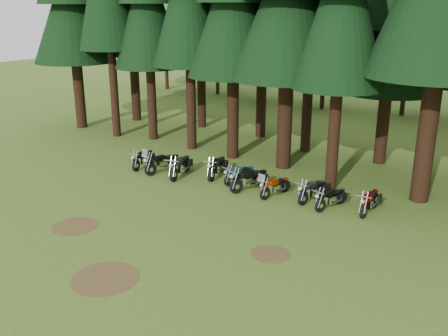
{
  "coord_description": "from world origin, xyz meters",
  "views": [
    {
      "loc": [
        12.28,
        -13.3,
        8.4
      ],
      "look_at": [
        -0.69,
        5.0,
        1.0
      ],
      "focal_mm": 40.0,
      "sensor_mm": 36.0,
      "label": 1
    }
  ],
  "objects_px": {
    "motorcycle_2": "(180,167)",
    "motorcycle_1": "(163,163)",
    "motorcycle_5": "(250,180)",
    "motorcycle_8": "(331,199)",
    "motorcycle_0": "(143,159)",
    "motorcycle_6": "(275,187)",
    "motorcycle_3": "(217,167)",
    "motorcycle_7": "(313,191)",
    "motorcycle_9": "(369,202)",
    "motorcycle_4": "(240,175)"
  },
  "relations": [
    {
      "from": "motorcycle_3",
      "to": "motorcycle_5",
      "type": "bearing_deg",
      "value": -31.19
    },
    {
      "from": "motorcycle_1",
      "to": "motorcycle_4",
      "type": "relative_size",
      "value": 1.18
    },
    {
      "from": "motorcycle_7",
      "to": "motorcycle_8",
      "type": "height_order",
      "value": "motorcycle_7"
    },
    {
      "from": "motorcycle_6",
      "to": "motorcycle_8",
      "type": "height_order",
      "value": "motorcycle_6"
    },
    {
      "from": "motorcycle_6",
      "to": "motorcycle_8",
      "type": "bearing_deg",
      "value": 14.13
    },
    {
      "from": "motorcycle_0",
      "to": "motorcycle_6",
      "type": "relative_size",
      "value": 1.02
    },
    {
      "from": "motorcycle_0",
      "to": "motorcycle_2",
      "type": "bearing_deg",
      "value": -13.4
    },
    {
      "from": "motorcycle_7",
      "to": "motorcycle_4",
      "type": "bearing_deg",
      "value": -172.12
    },
    {
      "from": "motorcycle_6",
      "to": "motorcycle_0",
      "type": "bearing_deg",
      "value": -166.39
    },
    {
      "from": "motorcycle_2",
      "to": "motorcycle_6",
      "type": "xyz_separation_m",
      "value": [
        5.34,
        0.37,
        -0.07
      ]
    },
    {
      "from": "motorcycle_3",
      "to": "motorcycle_5",
      "type": "relative_size",
      "value": 1.0
    },
    {
      "from": "motorcycle_0",
      "to": "motorcycle_8",
      "type": "height_order",
      "value": "motorcycle_0"
    },
    {
      "from": "motorcycle_0",
      "to": "motorcycle_2",
      "type": "xyz_separation_m",
      "value": [
        2.59,
        0.03,
        0.06
      ]
    },
    {
      "from": "motorcycle_3",
      "to": "motorcycle_8",
      "type": "xyz_separation_m",
      "value": [
        6.46,
        -0.51,
        -0.06
      ]
    },
    {
      "from": "motorcycle_3",
      "to": "motorcycle_6",
      "type": "relative_size",
      "value": 1.1
    },
    {
      "from": "motorcycle_1",
      "to": "motorcycle_3",
      "type": "distance_m",
      "value": 2.91
    },
    {
      "from": "motorcycle_5",
      "to": "motorcycle_8",
      "type": "distance_m",
      "value": 4.05
    },
    {
      "from": "motorcycle_1",
      "to": "motorcycle_3",
      "type": "relative_size",
      "value": 1.03
    },
    {
      "from": "motorcycle_7",
      "to": "motorcycle_2",
      "type": "bearing_deg",
      "value": -164.62
    },
    {
      "from": "motorcycle_1",
      "to": "motorcycle_2",
      "type": "bearing_deg",
      "value": 14.45
    },
    {
      "from": "motorcycle_1",
      "to": "motorcycle_8",
      "type": "relative_size",
      "value": 1.16
    },
    {
      "from": "motorcycle_0",
      "to": "motorcycle_1",
      "type": "relative_size",
      "value": 0.9
    },
    {
      "from": "motorcycle_2",
      "to": "motorcycle_7",
      "type": "height_order",
      "value": "motorcycle_2"
    },
    {
      "from": "motorcycle_4",
      "to": "motorcycle_5",
      "type": "xyz_separation_m",
      "value": [
        0.9,
        -0.52,
        0.07
      ]
    },
    {
      "from": "motorcycle_4",
      "to": "motorcycle_6",
      "type": "xyz_separation_m",
      "value": [
        2.27,
        -0.53,
        0.02
      ]
    },
    {
      "from": "motorcycle_4",
      "to": "motorcycle_1",
      "type": "bearing_deg",
      "value": -152.94
    },
    {
      "from": "motorcycle_3",
      "to": "motorcycle_4",
      "type": "bearing_deg",
      "value": -21.25
    },
    {
      "from": "motorcycle_3",
      "to": "motorcycle_9",
      "type": "distance_m",
      "value": 7.97
    },
    {
      "from": "motorcycle_9",
      "to": "motorcycle_1",
      "type": "bearing_deg",
      "value": -176.8
    },
    {
      "from": "motorcycle_0",
      "to": "motorcycle_9",
      "type": "relative_size",
      "value": 0.97
    },
    {
      "from": "motorcycle_8",
      "to": "motorcycle_2",
      "type": "bearing_deg",
      "value": -162.32
    },
    {
      "from": "motorcycle_2",
      "to": "motorcycle_1",
      "type": "bearing_deg",
      "value": 165.75
    },
    {
      "from": "motorcycle_2",
      "to": "motorcycle_8",
      "type": "relative_size",
      "value": 1.18
    },
    {
      "from": "motorcycle_1",
      "to": "motorcycle_9",
      "type": "bearing_deg",
      "value": 17.42
    },
    {
      "from": "motorcycle_5",
      "to": "motorcycle_9",
      "type": "relative_size",
      "value": 1.04
    },
    {
      "from": "motorcycle_9",
      "to": "motorcycle_5",
      "type": "bearing_deg",
      "value": -175.94
    },
    {
      "from": "motorcycle_0",
      "to": "motorcycle_5",
      "type": "relative_size",
      "value": 0.92
    },
    {
      "from": "motorcycle_6",
      "to": "motorcycle_8",
      "type": "distance_m",
      "value": 2.68
    },
    {
      "from": "motorcycle_2",
      "to": "motorcycle_8",
      "type": "height_order",
      "value": "motorcycle_2"
    },
    {
      "from": "motorcycle_7",
      "to": "motorcycle_6",
      "type": "bearing_deg",
      "value": -154.63
    },
    {
      "from": "motorcycle_3",
      "to": "motorcycle_2",
      "type": "bearing_deg",
      "value": -162.09
    },
    {
      "from": "motorcycle_5",
      "to": "motorcycle_6",
      "type": "height_order",
      "value": "motorcycle_6"
    },
    {
      "from": "motorcycle_5",
      "to": "motorcycle_9",
      "type": "bearing_deg",
      "value": 24.56
    },
    {
      "from": "motorcycle_2",
      "to": "motorcycle_9",
      "type": "relative_size",
      "value": 1.09
    },
    {
      "from": "motorcycle_0",
      "to": "motorcycle_7",
      "type": "height_order",
      "value": "motorcycle_7"
    },
    {
      "from": "motorcycle_9",
      "to": "motorcycle_4",
      "type": "bearing_deg",
      "value": 178.56
    },
    {
      "from": "motorcycle_0",
      "to": "motorcycle_7",
      "type": "relative_size",
      "value": 0.96
    },
    {
      "from": "motorcycle_6",
      "to": "motorcycle_7",
      "type": "distance_m",
      "value": 1.73
    },
    {
      "from": "motorcycle_7",
      "to": "motorcycle_3",
      "type": "bearing_deg",
      "value": -173.5
    },
    {
      "from": "motorcycle_8",
      "to": "motorcycle_0",
      "type": "bearing_deg",
      "value": -163.08
    }
  ]
}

